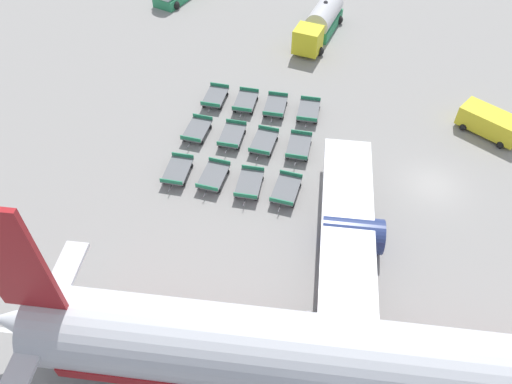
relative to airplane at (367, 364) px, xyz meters
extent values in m
plane|color=gray|center=(-16.33, 4.96, -2.90)|extent=(500.00, 500.00, 0.00)
cylinder|color=silver|center=(-0.03, 0.58, 0.18)|extent=(6.11, 36.34, 4.30)
cone|color=silver|center=(0.88, -17.48, 0.18)|extent=(4.34, 5.36, 4.09)
cube|color=red|center=(0.84, -16.68, 6.04)|extent=(0.44, 3.24, 7.40)
cube|color=silver|center=(0.84, -16.80, 0.83)|extent=(9.95, 1.86, 0.24)
cube|color=silver|center=(0.04, -0.86, -0.78)|extent=(35.46, 5.18, 0.44)
cylinder|color=navy|center=(-9.54, -0.94, -1.67)|extent=(2.57, 4.13, 2.37)
cube|color=red|center=(-0.03, 0.58, -0.57)|extent=(6.02, 32.74, 0.77)
cylinder|color=#56565B|center=(-2.90, -3.18, -1.57)|extent=(0.24, 0.24, 1.35)
sphere|color=black|center=(-2.90, -3.18, -2.25)|extent=(1.31, 1.31, 1.31)
sphere|color=black|center=(-39.41, -21.74, -2.45)|extent=(0.90, 0.90, 0.90)
sphere|color=black|center=(-40.26, -24.05, -2.45)|extent=(0.90, 0.90, 0.90)
cube|color=yellow|center=(-32.66, -6.29, -1.30)|extent=(2.85, 2.99, 2.40)
cube|color=#2D8C5B|center=(-37.84, -5.09, -2.33)|extent=(6.37, 3.80, 1.14)
cylinder|color=silver|center=(-37.84, -5.09, -1.17)|extent=(6.06, 3.66, 2.45)
sphere|color=#333338|center=(-37.84, -5.09, 0.06)|extent=(0.44, 0.44, 0.44)
sphere|color=black|center=(-33.24, -7.39, -2.45)|extent=(0.90, 0.90, 0.90)
sphere|color=black|center=(-32.70, -5.05, -2.45)|extent=(0.90, 0.90, 0.90)
sphere|color=black|center=(-39.81, -5.87, -2.45)|extent=(0.90, 0.90, 0.90)
sphere|color=black|center=(-39.27, -3.53, -2.45)|extent=(0.90, 0.90, 0.90)
cube|color=yellow|center=(-23.30, 9.78, -1.80)|extent=(4.53, 5.35, 1.66)
cube|color=#1E232D|center=(-24.64, 7.74, -1.51)|extent=(1.58, 1.07, 0.58)
sphere|color=black|center=(-25.04, 8.99, -2.60)|extent=(0.60, 0.60, 0.60)
sphere|color=black|center=(-23.33, 7.87, -2.60)|extent=(0.60, 0.60, 0.60)
sphere|color=black|center=(-23.27, 11.70, -2.60)|extent=(0.60, 0.60, 0.60)
sphere|color=black|center=(-21.56, 10.58, -2.60)|extent=(0.60, 0.60, 0.60)
cube|color=slate|center=(-23.55, -13.52, -2.35)|extent=(3.09, 1.93, 0.10)
cube|color=#237F56|center=(-22.10, -13.61, -2.14)|extent=(0.19, 1.75, 0.32)
cube|color=#237F56|center=(-24.99, -13.43, -2.14)|extent=(0.19, 1.75, 0.32)
cube|color=#333338|center=(-21.71, -13.64, -2.47)|extent=(0.70, 0.10, 0.06)
sphere|color=black|center=(-22.55, -14.33, -2.72)|extent=(0.36, 0.36, 0.36)
sphere|color=black|center=(-22.46, -12.85, -2.72)|extent=(0.36, 0.36, 0.36)
sphere|color=black|center=(-24.63, -14.20, -2.72)|extent=(0.36, 0.36, 0.36)
sphere|color=black|center=(-24.54, -12.72, -2.72)|extent=(0.36, 0.36, 0.36)
cube|color=slate|center=(-18.88, -13.98, -2.35)|extent=(3.14, 2.03, 0.10)
cube|color=#237F56|center=(-17.44, -14.12, -2.14)|extent=(0.25, 1.75, 0.32)
cube|color=#237F56|center=(-20.33, -13.84, -2.14)|extent=(0.25, 1.75, 0.32)
cube|color=#333338|center=(-17.05, -14.16, -2.47)|extent=(0.70, 0.13, 0.06)
sphere|color=black|center=(-17.92, -14.82, -2.72)|extent=(0.36, 0.36, 0.36)
sphere|color=black|center=(-17.77, -13.35, -2.72)|extent=(0.36, 0.36, 0.36)
sphere|color=black|center=(-20.00, -14.62, -2.72)|extent=(0.36, 0.36, 0.36)
sphere|color=black|center=(-19.85, -13.14, -2.72)|extent=(0.36, 0.36, 0.36)
cube|color=slate|center=(-14.01, -14.25, -2.35)|extent=(3.03, 1.82, 0.10)
cube|color=#237F56|center=(-12.55, -14.29, -2.14)|extent=(0.12, 1.75, 0.32)
cube|color=#237F56|center=(-15.46, -14.22, -2.14)|extent=(0.12, 1.75, 0.32)
cube|color=#333338|center=(-12.16, -14.30, -2.47)|extent=(0.70, 0.08, 0.06)
sphere|color=black|center=(-12.98, -15.02, -2.72)|extent=(0.36, 0.36, 0.36)
sphere|color=black|center=(-12.94, -13.54, -2.72)|extent=(0.36, 0.36, 0.36)
sphere|color=black|center=(-15.07, -14.97, -2.72)|extent=(0.36, 0.36, 0.36)
sphere|color=black|center=(-15.03, -13.48, -2.72)|extent=(0.36, 0.36, 0.36)
cube|color=slate|center=(-23.36, -10.74, -2.35)|extent=(3.05, 1.87, 0.10)
cube|color=#237F56|center=(-21.91, -10.80, -2.14)|extent=(0.15, 1.75, 0.32)
cube|color=#237F56|center=(-24.81, -10.68, -2.14)|extent=(0.15, 1.75, 0.32)
cube|color=#333338|center=(-21.52, -10.81, -2.47)|extent=(0.70, 0.09, 0.06)
sphere|color=black|center=(-22.35, -11.52, -2.72)|extent=(0.36, 0.36, 0.36)
sphere|color=black|center=(-22.29, -10.04, -2.72)|extent=(0.36, 0.36, 0.36)
sphere|color=black|center=(-24.44, -11.44, -2.72)|extent=(0.36, 0.36, 0.36)
sphere|color=black|center=(-24.37, -9.95, -2.72)|extent=(0.36, 0.36, 0.36)
cube|color=slate|center=(-18.72, -10.98, -2.35)|extent=(3.07, 1.90, 0.10)
cube|color=#237F56|center=(-17.27, -11.06, -2.14)|extent=(0.17, 1.75, 0.32)
cube|color=#237F56|center=(-20.17, -10.91, -2.14)|extent=(0.17, 1.75, 0.32)
cube|color=#333338|center=(-16.88, -11.08, -2.47)|extent=(0.70, 0.09, 0.06)
sphere|color=black|center=(-17.71, -11.78, -2.72)|extent=(0.36, 0.36, 0.36)
sphere|color=black|center=(-17.64, -10.30, -2.72)|extent=(0.36, 0.36, 0.36)
sphere|color=black|center=(-19.80, -11.67, -2.72)|extent=(0.36, 0.36, 0.36)
sphere|color=black|center=(-19.72, -10.19, -2.72)|extent=(0.36, 0.36, 0.36)
cube|color=slate|center=(-13.89, -11.41, -2.35)|extent=(3.16, 2.07, 0.10)
cube|color=#237F56|center=(-12.45, -11.57, -2.14)|extent=(0.27, 1.75, 0.32)
cube|color=#237F56|center=(-15.33, -11.25, -2.14)|extent=(0.27, 1.75, 0.32)
cube|color=#333338|center=(-12.06, -11.61, -2.47)|extent=(0.70, 0.14, 0.06)
sphere|color=black|center=(-12.93, -12.26, -2.72)|extent=(0.36, 0.36, 0.36)
sphere|color=black|center=(-12.77, -10.79, -2.72)|extent=(0.36, 0.36, 0.36)
sphere|color=black|center=(-15.01, -12.03, -2.72)|extent=(0.36, 0.36, 0.36)
sphere|color=black|center=(-14.85, -10.56, -2.72)|extent=(0.36, 0.36, 0.36)
cube|color=slate|center=(-23.17, -8.06, -2.35)|extent=(3.01, 1.80, 0.10)
cube|color=#237F56|center=(-21.72, -8.08, -2.14)|extent=(0.11, 1.75, 0.32)
cube|color=#237F56|center=(-24.63, -8.03, -2.14)|extent=(0.11, 1.75, 0.32)
cube|color=#333338|center=(-21.33, -8.09, -2.47)|extent=(0.70, 0.07, 0.06)
sphere|color=black|center=(-22.14, -8.82, -2.72)|extent=(0.36, 0.36, 0.36)
sphere|color=black|center=(-22.12, -7.33, -2.72)|extent=(0.36, 0.36, 0.36)
sphere|color=black|center=(-24.23, -8.78, -2.72)|extent=(0.36, 0.36, 0.36)
sphere|color=black|center=(-24.20, -7.29, -2.72)|extent=(0.36, 0.36, 0.36)
cube|color=slate|center=(-18.37, -8.29, -2.35)|extent=(3.17, 2.08, 0.10)
cube|color=#237F56|center=(-16.93, -8.46, -2.14)|extent=(0.28, 1.75, 0.32)
cube|color=#237F56|center=(-19.81, -8.12, -2.14)|extent=(0.28, 1.75, 0.32)
cube|color=#333338|center=(-16.54, -8.50, -2.47)|extent=(0.70, 0.14, 0.06)
sphere|color=black|center=(-17.42, -9.15, -2.72)|extent=(0.36, 0.36, 0.36)
sphere|color=black|center=(-17.24, -7.67, -2.72)|extent=(0.36, 0.36, 0.36)
sphere|color=black|center=(-19.49, -8.91, -2.72)|extent=(0.36, 0.36, 0.36)
sphere|color=black|center=(-19.32, -7.43, -2.72)|extent=(0.36, 0.36, 0.36)
cube|color=slate|center=(-13.58, -8.60, -2.35)|extent=(3.01, 1.79, 0.10)
cube|color=#237F56|center=(-12.13, -8.62, -2.14)|extent=(0.10, 1.75, 0.32)
cube|color=#237F56|center=(-15.03, -8.58, -2.14)|extent=(0.10, 1.75, 0.32)
cube|color=#333338|center=(-11.74, -8.63, -2.47)|extent=(0.70, 0.07, 0.06)
sphere|color=black|center=(-12.54, -9.36, -2.72)|extent=(0.36, 0.36, 0.36)
sphere|color=black|center=(-12.53, -7.87, -2.72)|extent=(0.36, 0.36, 0.36)
sphere|color=black|center=(-14.63, -9.33, -2.72)|extent=(0.36, 0.36, 0.36)
sphere|color=black|center=(-14.61, -7.85, -2.72)|extent=(0.36, 0.36, 0.36)
cube|color=slate|center=(-23.01, -5.15, -2.35)|extent=(3.01, 1.80, 0.10)
cube|color=#237F56|center=(-21.56, -5.17, -2.14)|extent=(0.11, 1.75, 0.32)
cube|color=#237F56|center=(-24.46, -5.12, -2.14)|extent=(0.11, 1.75, 0.32)
cube|color=#333338|center=(-21.17, -5.18, -2.47)|extent=(0.70, 0.07, 0.06)
sphere|color=black|center=(-21.98, -5.91, -2.72)|extent=(0.36, 0.36, 0.36)
sphere|color=black|center=(-21.95, -4.42, -2.72)|extent=(0.36, 0.36, 0.36)
sphere|color=black|center=(-24.07, -5.87, -2.72)|extent=(0.36, 0.36, 0.36)
sphere|color=black|center=(-24.04, -4.39, -2.72)|extent=(0.36, 0.36, 0.36)
cube|color=slate|center=(-18.30, -5.45, -2.35)|extent=(3.04, 1.85, 0.10)
cube|color=#237F56|center=(-16.85, -5.50, -2.14)|extent=(0.14, 1.75, 0.32)
cube|color=#237F56|center=(-19.75, -5.40, -2.14)|extent=(0.14, 1.75, 0.32)
cube|color=#333338|center=(-16.46, -5.51, -2.47)|extent=(0.70, 0.08, 0.06)
sphere|color=black|center=(-17.28, -6.23, -2.72)|extent=(0.36, 0.36, 0.36)
sphere|color=black|center=(-17.23, -4.74, -2.72)|extent=(0.36, 0.36, 0.36)
sphere|color=black|center=(-19.37, -6.15, -2.72)|extent=(0.36, 0.36, 0.36)
sphere|color=black|center=(-19.32, -4.67, -2.72)|extent=(0.36, 0.36, 0.36)
cube|color=slate|center=(-13.46, -5.83, -2.35)|extent=(3.18, 2.10, 0.10)
cube|color=#237F56|center=(-12.02, -6.00, -2.14)|extent=(0.29, 1.74, 0.32)
cube|color=#237F56|center=(-14.90, -5.65, -2.14)|extent=(0.29, 1.74, 0.32)
cube|color=#333338|center=(-11.63, -6.05, -2.47)|extent=(0.70, 0.15, 0.06)
sphere|color=black|center=(-12.51, -6.69, -2.72)|extent=(0.36, 0.36, 0.36)
sphere|color=black|center=(-12.33, -5.22, -2.72)|extent=(0.36, 0.36, 0.36)
sphere|color=black|center=(-14.59, -6.44, -2.72)|extent=(0.36, 0.36, 0.36)
sphere|color=black|center=(-14.40, -4.96, -2.72)|extent=(0.36, 0.36, 0.36)
cube|color=white|center=(-0.36, -8.46, -2.90)|extent=(2.10, 35.92, 0.01)
camera|label=1|loc=(11.49, -3.71, 24.42)|focal=35.00mm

